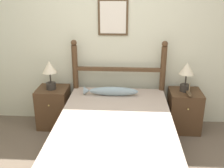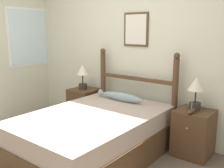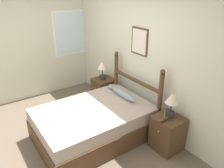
{
  "view_description": "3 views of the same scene",
  "coord_description": "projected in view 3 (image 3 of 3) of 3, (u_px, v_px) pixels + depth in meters",
  "views": [
    {
      "loc": [
        0.29,
        -2.06,
        2.02
      ],
      "look_at": [
        0.09,
        1.05,
        0.85
      ],
      "focal_mm": 42.0,
      "sensor_mm": 36.0,
      "label": 1
    },
    {
      "loc": [
        2.26,
        -1.68,
        1.61
      ],
      "look_at": [
        0.11,
        1.05,
        0.88
      ],
      "focal_mm": 42.0,
      "sensor_mm": 36.0,
      "label": 2
    },
    {
      "loc": [
        3.03,
        -1.0,
        2.53
      ],
      "look_at": [
        0.1,
        1.05,
        0.92
      ],
      "focal_mm": 35.0,
      "sensor_mm": 36.0,
      "label": 3
    }
  ],
  "objects": [
    {
      "name": "bed",
      "position": [
        94.0,
        123.0,
        3.91
      ],
      "size": [
        1.36,
        1.99,
        0.58
      ],
      "color": "#4C331E",
      "rests_on": "ground_plane"
    },
    {
      "name": "table_lamp_left",
      "position": [
        102.0,
        68.0,
        4.83
      ],
      "size": [
        0.21,
        0.21,
        0.42
      ],
      "color": "#2D2823",
      "rests_on": "nightstand_left"
    },
    {
      "name": "nightstand_left",
      "position": [
        104.0,
        91.0,
        5.07
      ],
      "size": [
        0.45,
        0.46,
        0.6
      ],
      "color": "#4C331E",
      "rests_on": "ground_plane"
    },
    {
      "name": "nightstand_right",
      "position": [
        167.0,
        133.0,
        3.62
      ],
      "size": [
        0.45,
        0.46,
        0.6
      ],
      "color": "#4C331E",
      "rests_on": "ground_plane"
    },
    {
      "name": "model_boat",
      "position": [
        164.0,
        119.0,
        3.41
      ],
      "size": [
        0.06,
        0.21,
        0.19
      ],
      "color": "#4C3823",
      "rests_on": "nightstand_right"
    },
    {
      "name": "ground_plane",
      "position": [
        60.0,
        144.0,
        3.82
      ],
      "size": [
        16.0,
        16.0,
        0.0
      ],
      "primitive_type": "plane",
      "color": "brown"
    },
    {
      "name": "headboard",
      "position": [
        135.0,
        89.0,
        4.24
      ],
      "size": [
        1.36,
        0.09,
        1.31
      ],
      "color": "#4C331E",
      "rests_on": "ground_plane"
    },
    {
      "name": "fish_pillow",
      "position": [
        122.0,
        93.0,
        4.2
      ],
      "size": [
        0.76,
        0.11,
        0.13
      ],
      "color": "#8499A3",
      "rests_on": "bed"
    },
    {
      "name": "wall_left",
      "position": [
        18.0,
        47.0,
        4.91
      ],
      "size": [
        0.08,
        6.4,
        2.55
      ],
      "color": "beige",
      "rests_on": "ground_plane"
    },
    {
      "name": "table_lamp_right",
      "position": [
        172.0,
        102.0,
        3.41
      ],
      "size": [
        0.21,
        0.21,
        0.42
      ],
      "color": "#2D2823",
      "rests_on": "nightstand_right"
    },
    {
      "name": "wall_back",
      "position": [
        138.0,
        57.0,
        4.21
      ],
      "size": [
        6.4,
        0.08,
        2.55
      ],
      "color": "beige",
      "rests_on": "ground_plane"
    }
  ]
}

